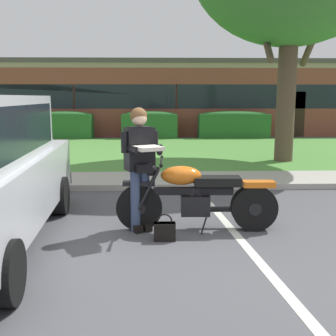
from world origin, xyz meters
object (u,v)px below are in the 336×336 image
(motorcycle, at_px, (203,196))
(hedge_center_right, at_px, (234,124))
(handbag, at_px, (165,230))
(hedge_left, at_px, (65,125))
(hedge_center_left, at_px, (150,124))
(brick_building, at_px, (172,98))
(rider_person, at_px, (140,159))

(motorcycle, height_order, hedge_center_right, hedge_center_right)
(handbag, bearing_deg, motorcycle, 38.05)
(handbag, bearing_deg, hedge_left, 107.44)
(hedge_center_right, bearing_deg, handbag, -104.32)
(hedge_center_right, bearing_deg, hedge_center_left, 180.00)
(motorcycle, bearing_deg, hedge_left, 110.18)
(motorcycle, relative_size, hedge_left, 0.91)
(hedge_left, xyz_separation_m, brick_building, (4.98, 5.70, 1.15))
(rider_person, bearing_deg, hedge_left, 106.66)
(hedge_center_right, height_order, brick_building, brick_building)
(handbag, distance_m, hedge_left, 13.80)
(motorcycle, bearing_deg, brick_building, 89.07)
(motorcycle, height_order, handbag, motorcycle)
(handbag, relative_size, hedge_left, 0.15)
(hedge_center_right, bearing_deg, rider_person, -106.11)
(rider_person, bearing_deg, handbag, -52.25)
(rider_person, bearing_deg, motorcycle, 0.63)
(motorcycle, relative_size, brick_building, 0.08)
(rider_person, height_order, hedge_center_left, rider_person)
(brick_building, bearing_deg, handbag, -92.57)
(handbag, distance_m, hedge_center_left, 13.17)
(hedge_left, bearing_deg, rider_person, -73.34)
(hedge_left, xyz_separation_m, hedge_center_left, (3.75, -0.00, 0.00))
(brick_building, bearing_deg, rider_person, -93.63)
(hedge_center_left, bearing_deg, motorcycle, -85.81)
(handbag, bearing_deg, hedge_center_left, 91.69)
(motorcycle, height_order, hedge_left, hedge_left)
(motorcycle, height_order, brick_building, brick_building)
(motorcycle, relative_size, handbag, 6.23)
(motorcycle, distance_m, handbag, 0.77)
(rider_person, distance_m, hedge_center_right, 13.27)
(hedge_center_right, bearing_deg, hedge_left, 180.00)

